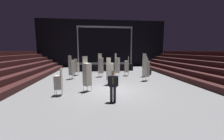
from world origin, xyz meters
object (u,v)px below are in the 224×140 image
object	(u,v)px
chair_stack_rear_right	(117,65)
chair_stack_aisle_right	(77,67)
chair_stack_front_right	(58,82)
equipment_road_case	(147,72)
chair_stack_rear_centre	(145,65)
chair_stack_mid_left	(146,68)
man_with_tie	(113,85)
chair_stack_mid_centre	(127,66)
chair_stack_rear_left	(72,67)
stage_riser	(105,66)
chair_stack_aisle_left	(110,71)
chair_stack_front_left	(87,74)
chair_stack_mid_right	(101,65)

from	to	relation	value
chair_stack_rear_right	chair_stack_aisle_right	distance (m)	4.58
chair_stack_front_right	equipment_road_case	bearing A→B (deg)	-52.35
chair_stack_rear_right	chair_stack_rear_centre	xyz separation A→B (m)	(2.94, -0.46, 0.00)
chair_stack_front_right	chair_stack_mid_left	world-z (taller)	chair_stack_mid_left
chair_stack_rear_centre	chair_stack_aisle_right	size ratio (longest dim) A/B	1.32
man_with_tie	chair_stack_mid_centre	xyz separation A→B (m)	(2.48, 7.72, 0.10)
chair_stack_aisle_right	chair_stack_rear_left	bearing A→B (deg)	-71.97
chair_stack_rear_right	equipment_road_case	xyz separation A→B (m)	(3.60, 0.66, -0.95)
stage_riser	chair_stack_rear_left	xyz separation A→B (m)	(-3.64, -6.57, 0.59)
chair_stack_mid_centre	chair_stack_aisle_left	bearing A→B (deg)	158.41
chair_stack_front_left	chair_stack_aisle_right	xyz separation A→B (m)	(-1.55, 6.37, -0.25)
chair_stack_front_left	equipment_road_case	xyz separation A→B (m)	(6.48, 5.91, -0.91)
chair_stack_rear_right	chair_stack_aisle_right	size ratio (longest dim) A/B	1.32
chair_stack_front_right	chair_stack_rear_right	world-z (taller)	chair_stack_rear_right
chair_stack_mid_left	chair_stack_mid_centre	world-z (taller)	chair_stack_mid_left
chair_stack_mid_left	chair_stack_rear_right	size ratio (longest dim) A/B	0.93
chair_stack_mid_centre	chair_stack_aisle_right	world-z (taller)	chair_stack_mid_centre
equipment_road_case	chair_stack_aisle_left	bearing A→B (deg)	-138.52
stage_riser	chair_stack_rear_centre	xyz separation A→B (m)	(3.93, -6.17, 0.68)
chair_stack_front_right	chair_stack_mid_centre	distance (m)	8.41
man_with_tie	equipment_road_case	bearing A→B (deg)	-112.54
stage_riser	chair_stack_front_right	world-z (taller)	stage_riser
stage_riser	chair_stack_mid_centre	distance (m)	5.85
chair_stack_front_left	chair_stack_rear_right	xyz separation A→B (m)	(2.88, 5.26, 0.04)
chair_stack_mid_right	chair_stack_mid_centre	bearing A→B (deg)	164.72
chair_stack_mid_right	chair_stack_rear_centre	distance (m)	4.74
chair_stack_mid_right	chair_stack_aisle_left	world-z (taller)	chair_stack_mid_right
chair_stack_rear_left	chair_stack_rear_centre	bearing A→B (deg)	41.89
chair_stack_rear_centre	chair_stack_aisle_left	size ratio (longest dim) A/B	1.11
chair_stack_rear_centre	chair_stack_front_left	bearing A→B (deg)	-85.94
chair_stack_rear_centre	chair_stack_aisle_right	bearing A→B (deg)	-137.48
chair_stack_front_left	chair_stack_front_right	xyz separation A→B (m)	(-1.70, -0.69, -0.34)
man_with_tie	chair_stack_front_left	world-z (taller)	chair_stack_front_left
chair_stack_front_right	chair_stack_aisle_left	world-z (taller)	chair_stack_aisle_left
chair_stack_front_right	man_with_tie	bearing A→B (deg)	-116.60
chair_stack_mid_right	stage_riser	bearing A→B (deg)	-119.16
chair_stack_rear_right	stage_riser	bearing A→B (deg)	-140.96
chair_stack_rear_centre	equipment_road_case	world-z (taller)	chair_stack_rear_centre
stage_riser	chair_stack_front_left	world-z (taller)	stage_riser
chair_stack_mid_right	equipment_road_case	bearing A→B (deg)	166.00
man_with_tie	chair_stack_aisle_right	world-z (taller)	chair_stack_aisle_right
man_with_tie	chair_stack_rear_right	bearing A→B (deg)	-91.50
chair_stack_mid_left	chair_stack_aisle_left	size ratio (longest dim) A/B	1.04
chair_stack_front_right	chair_stack_rear_centre	xyz separation A→B (m)	(7.52, 5.49, 0.38)
chair_stack_aisle_left	chair_stack_aisle_right	distance (m)	5.70
man_with_tie	chair_stack_rear_left	size ratio (longest dim) A/B	0.74
chair_stack_mid_right	equipment_road_case	xyz separation A→B (m)	(5.38, 0.70, -0.95)
stage_riser	chair_stack_aisle_left	world-z (taller)	stage_riser
chair_stack_front_right	chair_stack_mid_left	distance (m)	7.70
chair_stack_mid_right	chair_stack_aisle_right	size ratio (longest dim) A/B	1.32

